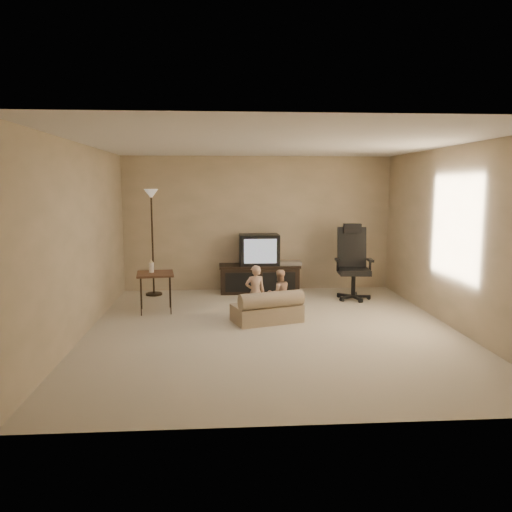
{
  "coord_description": "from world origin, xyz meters",
  "views": [
    {
      "loc": [
        -0.69,
        -6.58,
        1.95
      ],
      "look_at": [
        -0.19,
        0.6,
        0.94
      ],
      "focal_mm": 35.0,
      "sensor_mm": 36.0,
      "label": 1
    }
  ],
  "objects_px": {
    "office_chair": "(353,272)",
    "side_table": "(155,274)",
    "child_sofa": "(268,309)",
    "toddler_left": "(255,293)",
    "floor_lamp": "(152,218)",
    "tv_stand": "(260,268)",
    "toddler_right": "(279,294)"
  },
  "relations": [
    {
      "from": "tv_stand",
      "to": "toddler_right",
      "type": "relative_size",
      "value": 2.07
    },
    {
      "from": "child_sofa",
      "to": "toddler_right",
      "type": "bearing_deg",
      "value": 35.4
    },
    {
      "from": "office_chair",
      "to": "toddler_right",
      "type": "distance_m",
      "value": 1.85
    },
    {
      "from": "floor_lamp",
      "to": "child_sofa",
      "type": "bearing_deg",
      "value": -46.08
    },
    {
      "from": "toddler_left",
      "to": "floor_lamp",
      "type": "bearing_deg",
      "value": -55.61
    },
    {
      "from": "side_table",
      "to": "floor_lamp",
      "type": "xyz_separation_m",
      "value": [
        -0.19,
        1.22,
        0.79
      ]
    },
    {
      "from": "child_sofa",
      "to": "toddler_left",
      "type": "bearing_deg",
      "value": 120.85
    },
    {
      "from": "floor_lamp",
      "to": "child_sofa",
      "type": "height_order",
      "value": "floor_lamp"
    },
    {
      "from": "office_chair",
      "to": "tv_stand",
      "type": "bearing_deg",
      "value": 161.84
    },
    {
      "from": "side_table",
      "to": "floor_lamp",
      "type": "height_order",
      "value": "floor_lamp"
    },
    {
      "from": "office_chair",
      "to": "side_table",
      "type": "relative_size",
      "value": 1.56
    },
    {
      "from": "office_chair",
      "to": "toddler_left",
      "type": "relative_size",
      "value": 1.6
    },
    {
      "from": "side_table",
      "to": "toddler_left",
      "type": "height_order",
      "value": "side_table"
    },
    {
      "from": "side_table",
      "to": "floor_lamp",
      "type": "relative_size",
      "value": 0.44
    },
    {
      "from": "tv_stand",
      "to": "side_table",
      "type": "bearing_deg",
      "value": -142.54
    },
    {
      "from": "tv_stand",
      "to": "floor_lamp",
      "type": "xyz_separation_m",
      "value": [
        -1.93,
        -0.14,
        0.94
      ]
    },
    {
      "from": "office_chair",
      "to": "side_table",
      "type": "height_order",
      "value": "office_chair"
    },
    {
      "from": "side_table",
      "to": "toddler_left",
      "type": "xyz_separation_m",
      "value": [
        1.52,
        -0.59,
        -0.19
      ]
    },
    {
      "from": "tv_stand",
      "to": "toddler_left",
      "type": "bearing_deg",
      "value": -96.76
    },
    {
      "from": "floor_lamp",
      "to": "toddler_left",
      "type": "relative_size",
      "value": 2.34
    },
    {
      "from": "floor_lamp",
      "to": "toddler_right",
      "type": "xyz_separation_m",
      "value": [
        2.08,
        -1.7,
        -1.02
      ]
    },
    {
      "from": "tv_stand",
      "to": "toddler_left",
      "type": "height_order",
      "value": "tv_stand"
    },
    {
      "from": "tv_stand",
      "to": "toddler_right",
      "type": "height_order",
      "value": "tv_stand"
    },
    {
      "from": "office_chair",
      "to": "child_sofa",
      "type": "distance_m",
      "value": 2.17
    },
    {
      "from": "side_table",
      "to": "toddler_right",
      "type": "xyz_separation_m",
      "value": [
        1.89,
        -0.49,
        -0.23
      ]
    },
    {
      "from": "side_table",
      "to": "floor_lamp",
      "type": "distance_m",
      "value": 1.46
    },
    {
      "from": "tv_stand",
      "to": "office_chair",
      "type": "relative_size",
      "value": 1.16
    },
    {
      "from": "side_table",
      "to": "child_sofa",
      "type": "xyz_separation_m",
      "value": [
        1.7,
        -0.74,
        -0.4
      ]
    },
    {
      "from": "child_sofa",
      "to": "toddler_left",
      "type": "xyz_separation_m",
      "value": [
        -0.18,
        0.15,
        0.22
      ]
    },
    {
      "from": "tv_stand",
      "to": "toddler_right",
      "type": "xyz_separation_m",
      "value": [
        0.15,
        -1.84,
        -0.08
      ]
    },
    {
      "from": "side_table",
      "to": "toddler_left",
      "type": "relative_size",
      "value": 1.02
    },
    {
      "from": "toddler_left",
      "to": "office_chair",
      "type": "bearing_deg",
      "value": -153.65
    }
  ]
}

